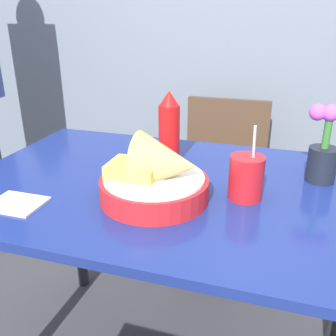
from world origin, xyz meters
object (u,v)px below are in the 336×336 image
object	(u,v)px
ketchup_bottle	(169,128)
drink_cup	(246,179)
food_basket	(158,177)
flower_vase	(324,149)
chair_far_window	(222,170)

from	to	relation	value
ketchup_bottle	drink_cup	world-z (taller)	ketchup_bottle
food_basket	flower_vase	bearing A→B (deg)	31.89
chair_far_window	food_basket	xyz separation A→B (m)	(-0.03, -0.87, 0.32)
food_basket	drink_cup	xyz separation A→B (m)	(0.21, 0.08, -0.01)
chair_far_window	flower_vase	xyz separation A→B (m)	(0.37, -0.61, 0.36)
chair_far_window	drink_cup	bearing A→B (deg)	-77.18
food_basket	ketchup_bottle	xyz separation A→B (m)	(-0.05, 0.27, 0.05)
chair_far_window	drink_cup	world-z (taller)	drink_cup
flower_vase	ketchup_bottle	bearing A→B (deg)	177.86
chair_far_window	drink_cup	size ratio (longest dim) A/B	3.99
food_basket	drink_cup	world-z (taller)	drink_cup
ketchup_bottle	drink_cup	xyz separation A→B (m)	(0.27, -0.19, -0.06)
chair_far_window	flower_vase	bearing A→B (deg)	-58.58
drink_cup	flower_vase	bearing A→B (deg)	41.69
food_basket	flower_vase	distance (m)	0.48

